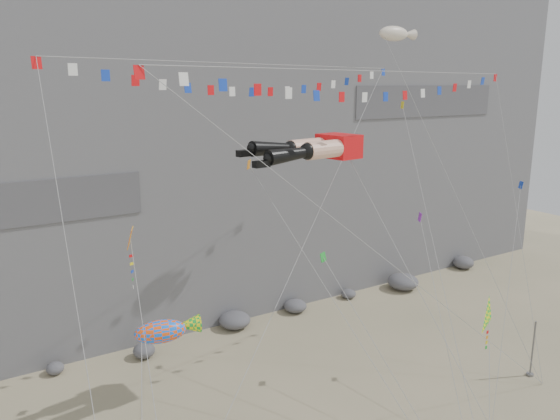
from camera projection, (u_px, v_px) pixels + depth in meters
name	position (u px, v px, depth m)	size (l,w,h in m)	color
cliff	(157.00, 26.00, 51.86)	(80.00, 28.00, 50.00)	slate
talus_boulders	(235.00, 321.00, 44.99)	(60.00, 3.00, 1.20)	#59595D
anchor_pole_right	(533.00, 349.00, 37.26)	(0.12, 0.12, 4.03)	slate
legs_kite	(313.00, 149.00, 32.35)	(8.71, 15.16, 21.03)	red
flag_banner_upper	(261.00, 65.00, 33.54)	(27.13, 17.40, 28.34)	red
flag_banner_lower	(377.00, 71.00, 31.43)	(30.04, 9.29, 23.68)	red
harlequin_kite	(130.00, 239.00, 24.33)	(1.87, 7.99, 14.73)	red
fish_windsock	(160.00, 332.00, 25.25)	(5.67, 8.27, 11.74)	#FF4F0D
delta_kite	(489.00, 317.00, 30.75)	(6.28, 5.33, 9.56)	#FFF60D
blimp_windsock	(394.00, 35.00, 40.15)	(4.88, 13.33, 26.60)	beige
small_kite_a	(252.00, 169.00, 31.97)	(4.40, 14.71, 20.85)	orange
small_kite_b	(420.00, 220.00, 35.60)	(6.07, 10.54, 15.79)	purple
small_kite_c	(326.00, 261.00, 28.54)	(3.84, 8.20, 13.57)	#179527
small_kite_d	(404.00, 113.00, 36.90)	(7.00, 14.47, 23.77)	yellow
small_kite_e	(520.00, 190.00, 35.90)	(10.42, 6.89, 17.51)	#1438B6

